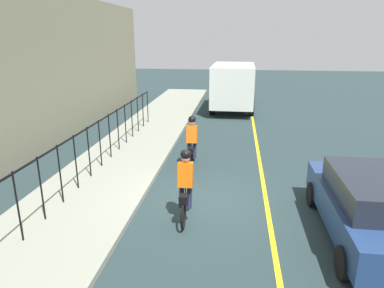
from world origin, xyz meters
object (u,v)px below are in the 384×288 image
object	(u,v)px
cyclist_follow	(186,186)
box_truck_background	(233,84)
cyclist_lead	(192,142)
patrol_sedan	(369,206)

from	to	relation	value
cyclist_follow	box_truck_background	distance (m)	14.17
cyclist_lead	box_truck_background	size ratio (longest dim) A/B	0.27
patrol_sedan	box_truck_background	bearing A→B (deg)	12.52
box_truck_background	cyclist_follow	bearing A→B (deg)	177.10
cyclist_lead	patrol_sedan	world-z (taller)	cyclist_lead
cyclist_lead	box_truck_background	distance (m)	10.62
cyclist_follow	patrol_sedan	bearing A→B (deg)	-95.92
patrol_sedan	box_truck_background	distance (m)	14.87
cyclist_lead	patrol_sedan	size ratio (longest dim) A/B	0.41
cyclist_lead	patrol_sedan	bearing A→B (deg)	-132.64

